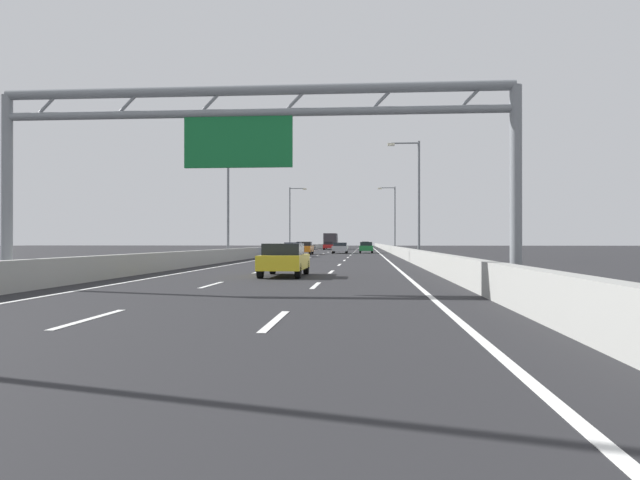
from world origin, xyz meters
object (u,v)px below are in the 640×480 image
streetlamp_left_far (291,215)px  orange_car (304,248)px  streetlamp_right_mid (416,193)px  streetlamp_right_far (393,215)px  sign_gantry (251,134)px  silver_car (340,248)px  blue_car (293,249)px  black_car (365,245)px  red_car (329,246)px  box_truck (331,241)px  yellow_car (284,259)px  streetlamp_left_mid (231,194)px  green_car (366,247)px

streetlamp_left_far → orange_car: streetlamp_left_far is taller
streetlamp_right_mid → streetlamp_right_far: size_ratio=1.00×
sign_gantry → streetlamp_left_far: bearing=96.2°
silver_car → blue_car: bearing=-102.7°
streetlamp_right_far → blue_car: streetlamp_right_far is taller
black_car → red_car: (-6.78, -27.91, -0.02)m
red_car → box_truck: 8.27m
black_car → blue_car: size_ratio=1.07×
red_car → yellow_car: red_car is taller
blue_car → box_truck: (0.22, 59.20, 0.97)m
sign_gantry → streetlamp_right_far: streetlamp_right_far is taller
streetlamp_right_far → box_truck: 32.73m
yellow_car → streetlamp_left_mid: bearing=108.6°
green_car → yellow_car: 52.58m
sign_gantry → streetlamp_left_mid: 30.23m
streetlamp_right_mid → yellow_car: size_ratio=2.20×
streetlamp_right_far → black_car: streetlamp_right_far is taller
streetlamp_left_far → silver_car: bearing=-56.0°
sign_gantry → streetlamp_right_far: 68.87m
green_car → box_truck: 40.09m
streetlamp_left_mid → black_car: bearing=83.1°
streetlamp_right_mid → orange_car: bearing=118.0°
streetlamp_left_mid → yellow_car: (7.46, -22.14, -4.66)m
sign_gantry → red_car: size_ratio=3.86×
black_car → silver_car: bearing=-92.9°
green_car → black_car: size_ratio=0.98×
streetlamp_right_mid → orange_car: (-11.13, 20.94, -4.64)m
streetlamp_right_mid → blue_car: size_ratio=2.30×
red_car → yellow_car: bearing=-87.7°
orange_car → yellow_car: 43.24m
streetlamp_right_mid → orange_car: 24.16m
streetlamp_left_far → streetlamp_right_mid: bearing=-69.1°
streetlamp_right_mid → yellow_car: 23.83m
streetlamp_right_far → red_car: size_ratio=2.24×
black_car → orange_car: black_car is taller
orange_car → streetlamp_right_far: bearing=58.6°
streetlamp_right_mid → streetlamp_left_far: (-14.93, 39.14, 0.00)m
streetlamp_left_mid → blue_car: bearing=70.3°
streetlamp_left_far → blue_car: (3.80, -28.56, -4.66)m
streetlamp_left_mid → yellow_car: 23.83m
streetlamp_right_far → red_car: 25.34m
blue_car → streetlamp_right_mid: bearing=-43.5°
streetlamp_left_far → streetlamp_right_far: same height
streetlamp_left_far → box_truck: bearing=82.5°
streetlamp_left_far → yellow_car: (7.46, -61.29, -4.66)m
black_car → yellow_car: size_ratio=1.02×
streetlamp_right_mid → blue_car: bearing=136.5°
red_car → silver_car: 33.98m
box_truck → yellow_car: bearing=-87.9°
sign_gantry → black_car: (3.44, 118.78, -4.07)m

